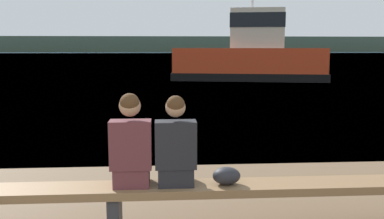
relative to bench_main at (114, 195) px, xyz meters
name	(u,v)px	position (x,y,z in m)	size (l,w,h in m)	color
water_surface	(159,54)	(-0.32, 122.52, -0.41)	(240.00, 240.00, 0.00)	teal
far_shoreline	(160,44)	(-0.32, 194.44, 3.10)	(600.00, 12.00, 7.01)	#384233
bench_main	(114,195)	(0.00, 0.00, 0.00)	(6.77, 0.42, 0.50)	brown
person_left	(131,146)	(0.18, 0.00, 0.51)	(0.42, 0.38, 0.96)	#56282D
person_right	(176,147)	(0.63, 0.00, 0.49)	(0.42, 0.37, 0.93)	black
shopping_bag	(226,176)	(1.15, -0.01, 0.18)	(0.29, 0.22, 0.18)	#232328
tugboat_red	(251,58)	(5.75, 20.79, 0.90)	(9.31, 4.75, 6.99)	red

